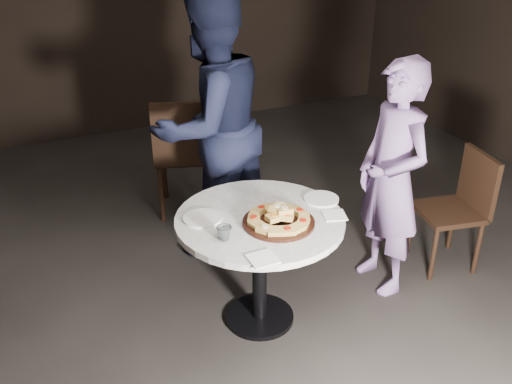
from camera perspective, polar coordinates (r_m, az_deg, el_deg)
floor at (r=3.48m, az=2.42°, el=-12.56°), size 7.00×7.00×0.00m
table at (r=3.15m, az=0.38°, el=-4.57°), size 1.09×1.09×0.69m
serving_board at (r=3.02m, az=2.28°, el=-3.06°), size 0.49×0.49×0.02m
focaccia_pile at (r=3.00m, az=2.31°, el=-2.49°), size 0.34×0.35×0.09m
plate_left at (r=3.07m, az=-5.38°, el=-2.63°), size 0.27×0.27×0.01m
plate_right at (r=3.28m, az=6.55°, el=-0.69°), size 0.25×0.25×0.01m
water_glass at (r=2.87m, az=-3.20°, el=-4.12°), size 0.10×0.10×0.07m
napkin_near at (r=2.74m, az=0.66°, el=-6.69°), size 0.13×0.13×0.01m
napkin_far at (r=3.12m, az=7.85°, el=-2.32°), size 0.15×0.15×0.01m
chair_far at (r=4.33m, az=-7.15°, el=4.27°), size 0.58×0.59×0.96m
chair_right at (r=3.96m, az=19.79°, el=-0.99°), size 0.45×0.44×0.80m
diner_navy at (r=3.76m, az=-4.58°, el=6.53°), size 1.05×0.93×1.80m
diner_teal at (r=3.50m, az=13.44°, el=1.22°), size 0.35×0.54×1.47m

